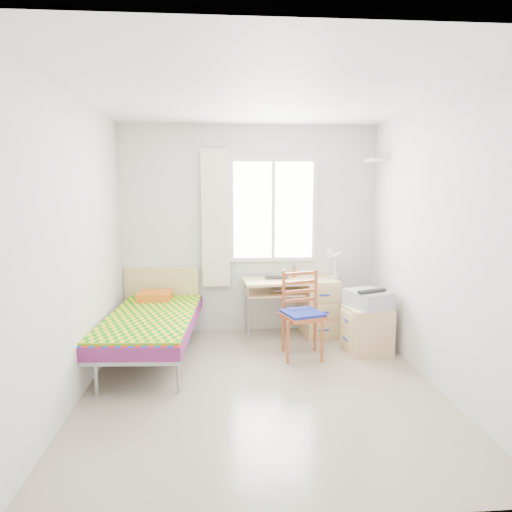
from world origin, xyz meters
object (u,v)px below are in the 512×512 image
at_px(chair, 302,308).
at_px(cabinet, 367,330).
at_px(printer, 369,298).
at_px(desk, 314,305).
at_px(bed, 152,320).

bearing_deg(chair, cabinet, -14.52).
relative_size(cabinet, printer, 0.92).
distance_m(cabinet, printer, 0.35).
distance_m(desk, printer, 0.81).
relative_size(chair, printer, 1.68).
height_order(desk, chair, chair).
bearing_deg(desk, cabinet, -58.05).
relative_size(desk, chair, 1.26).
xyz_separation_m(chair, printer, (0.75, 0.06, 0.08)).
bearing_deg(bed, desk, 20.81).
distance_m(bed, desk, 1.99).
relative_size(bed, chair, 2.11).
height_order(bed, chair, chair).
bearing_deg(bed, chair, 0.56).
distance_m(bed, printer, 2.39).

